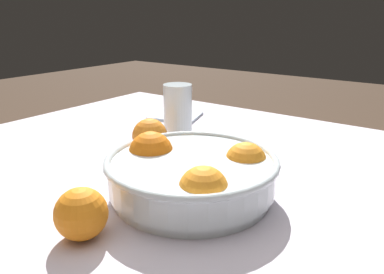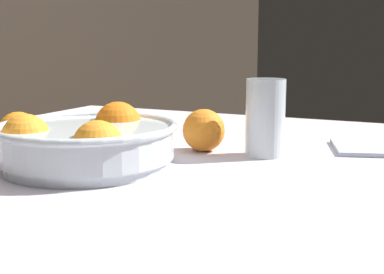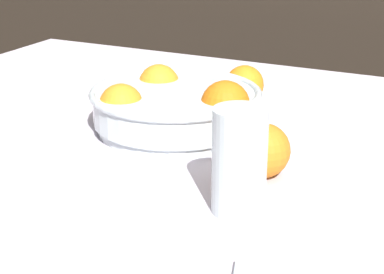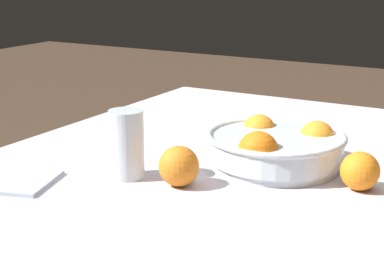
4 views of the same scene
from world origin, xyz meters
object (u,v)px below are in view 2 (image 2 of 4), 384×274
Objects in this scene: fruit_bowl at (87,142)px; orange_loose_near_bowl at (19,132)px; juice_glass at (265,120)px; orange_loose_front at (204,130)px.

fruit_bowl is 0.19m from orange_loose_near_bowl.
juice_glass reaches higher than orange_loose_near_bowl.
orange_loose_near_bowl is (-0.16, 0.41, -0.03)m from juice_glass.
juice_glass is at bearing -47.78° from fruit_bowl.
orange_loose_front is (0.20, -0.11, -0.00)m from fruit_bowl.
fruit_bowl is 2.13× the size of juice_glass.
fruit_bowl is 0.23m from orange_loose_front.
orange_loose_front is at bearing -30.22° from fruit_bowl.
juice_glass is 0.44m from orange_loose_near_bowl.
juice_glass reaches higher than fruit_bowl.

